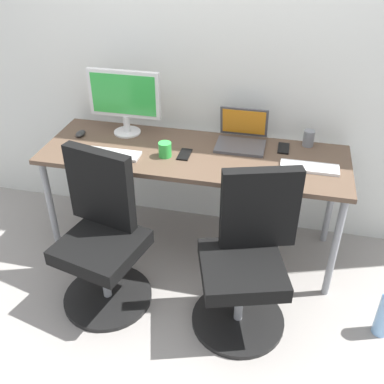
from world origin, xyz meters
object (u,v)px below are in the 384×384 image
(open_laptop, at_px, (242,136))
(coffee_mug, at_px, (165,150))
(office_chair_right, at_px, (247,261))
(office_chair_left, at_px, (103,239))
(desktop_monitor, at_px, (124,98))

(open_laptop, bearing_deg, coffee_mug, -148.23)
(office_chair_right, xyz_separation_m, coffee_mug, (-0.59, 0.47, 0.37))
(open_laptop, distance_m, coffee_mug, 0.51)
(open_laptop, bearing_deg, office_chair_left, -133.10)
(office_chair_left, distance_m, desktop_monitor, 0.94)
(office_chair_left, height_order, desktop_monitor, desktop_monitor)
(office_chair_left, height_order, coffee_mug, office_chair_left)
(office_chair_right, bearing_deg, coffee_mug, 141.12)
(office_chair_left, relative_size, office_chair_right, 1.00)
(office_chair_left, distance_m, open_laptop, 1.09)
(office_chair_right, xyz_separation_m, open_laptop, (-0.15, 0.74, 0.38))
(desktop_monitor, distance_m, open_laptop, 0.80)
(coffee_mug, bearing_deg, office_chair_left, -118.67)
(office_chair_left, height_order, office_chair_right, same)
(desktop_monitor, bearing_deg, coffee_mug, -37.38)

